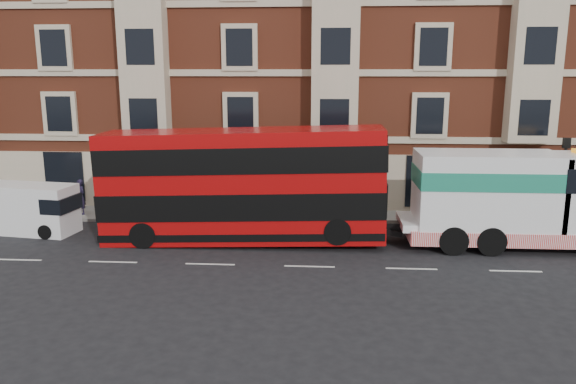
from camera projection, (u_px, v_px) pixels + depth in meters
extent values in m
plane|color=black|center=(310.00, 267.00, 22.26)|extent=(120.00, 120.00, 0.00)
cube|color=slate|center=(314.00, 217.00, 29.56)|extent=(90.00, 3.00, 0.15)
cube|color=brown|center=(326.00, 48.00, 34.95)|extent=(45.00, 12.00, 18.00)
cylinder|color=black|center=(194.00, 181.00, 28.24)|extent=(0.14, 0.14, 4.00)
cube|color=black|center=(193.00, 140.00, 27.80)|extent=(0.35, 0.15, 0.50)
cylinder|color=black|center=(562.00, 186.00, 27.07)|extent=(0.14, 0.14, 4.00)
cube|color=black|center=(567.00, 143.00, 26.62)|extent=(0.35, 0.15, 0.50)
cube|color=#A5090A|center=(243.00, 185.00, 25.02)|extent=(12.47, 2.78, 4.90)
cube|color=black|center=(243.00, 201.00, 25.18)|extent=(12.51, 2.84, 1.17)
cube|color=black|center=(242.00, 157.00, 24.75)|extent=(12.51, 2.84, 1.11)
cylinder|color=black|center=(143.00, 235.00, 24.50)|extent=(1.16, 0.36, 1.16)
cylinder|color=black|center=(160.00, 220.00, 26.96)|extent=(1.16, 0.36, 1.16)
cylinder|color=black|center=(338.00, 231.00, 23.88)|extent=(1.16, 0.36, 1.16)
cylinder|color=black|center=(336.00, 216.00, 26.33)|extent=(1.16, 0.36, 1.16)
cube|color=white|center=(515.00, 223.00, 24.57)|extent=(10.02, 2.56, 0.33)
cube|color=white|center=(486.00, 190.00, 24.34)|extent=(6.01, 2.78, 3.23)
cube|color=#1C8063|center=(487.00, 177.00, 24.22)|extent=(6.07, 2.82, 0.78)
cube|color=red|center=(509.00, 232.00, 24.67)|extent=(8.91, 2.84, 0.61)
cylinder|color=black|center=(491.00, 241.00, 23.52)|extent=(1.23, 0.45, 1.23)
cylinder|color=black|center=(475.00, 225.00, 25.98)|extent=(1.23, 0.45, 1.23)
cylinder|color=black|center=(453.00, 240.00, 23.63)|extent=(1.23, 0.45, 1.23)
cylinder|color=black|center=(441.00, 224.00, 26.08)|extent=(1.23, 0.45, 1.23)
cube|color=white|center=(28.00, 209.00, 26.76)|extent=(4.69, 2.41, 2.33)
cylinder|color=black|center=(16.00, 219.00, 28.04)|extent=(0.71, 0.32, 0.68)
cylinder|color=black|center=(46.00, 232.00, 25.83)|extent=(0.71, 0.32, 0.68)
cylinder|color=black|center=(67.00, 222.00, 27.46)|extent=(0.71, 0.32, 0.68)
imported|color=black|center=(81.00, 197.00, 29.62)|extent=(0.81, 0.78, 1.87)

